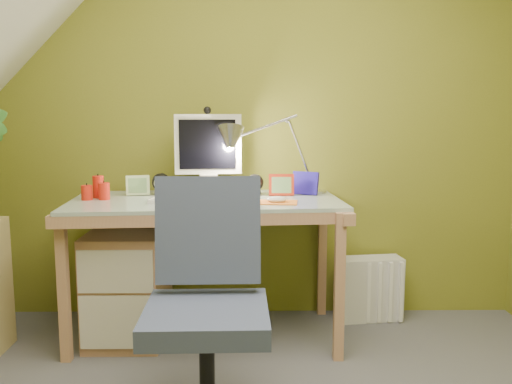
{
  "coord_description": "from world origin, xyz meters",
  "views": [
    {
      "loc": [
        -0.03,
        -1.7,
        1.23
      ],
      "look_at": [
        0.0,
        1.0,
        0.85
      ],
      "focal_mm": 38.0,
      "sensor_mm": 36.0,
      "label": 1
    }
  ],
  "objects_px": {
    "monitor": "(208,151)",
    "radiator": "(369,288)",
    "task_chair": "(206,313)",
    "desk": "(207,268)",
    "desk_lamp": "(286,138)"
  },
  "relations": [
    {
      "from": "monitor",
      "to": "radiator",
      "type": "relative_size",
      "value": 1.32
    },
    {
      "from": "monitor",
      "to": "task_chair",
      "type": "xyz_separation_m",
      "value": [
        0.07,
        -1.13,
        -0.55
      ]
    },
    {
      "from": "task_chair",
      "to": "radiator",
      "type": "relative_size",
      "value": 2.53
    },
    {
      "from": "desk",
      "to": "monitor",
      "type": "distance_m",
      "value": 0.67
    },
    {
      "from": "monitor",
      "to": "task_chair",
      "type": "distance_m",
      "value": 1.26
    },
    {
      "from": "desk",
      "to": "monitor",
      "type": "bearing_deg",
      "value": 85.67
    },
    {
      "from": "monitor",
      "to": "radiator",
      "type": "distance_m",
      "value": 1.28
    },
    {
      "from": "monitor",
      "to": "radiator",
      "type": "xyz_separation_m",
      "value": [
        0.97,
        0.05,
        -0.84
      ]
    },
    {
      "from": "radiator",
      "to": "desk",
      "type": "bearing_deg",
      "value": -174.31
    },
    {
      "from": "desk_lamp",
      "to": "radiator",
      "type": "height_order",
      "value": "desk_lamp"
    },
    {
      "from": "desk_lamp",
      "to": "desk",
      "type": "bearing_deg",
      "value": -163.43
    },
    {
      "from": "monitor",
      "to": "task_chair",
      "type": "bearing_deg",
      "value": -93.81
    },
    {
      "from": "task_chair",
      "to": "monitor",
      "type": "bearing_deg",
      "value": 92.49
    },
    {
      "from": "monitor",
      "to": "desk_lamp",
      "type": "relative_size",
      "value": 0.78
    },
    {
      "from": "radiator",
      "to": "task_chair",
      "type": "bearing_deg",
      "value": -134.81
    }
  ]
}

